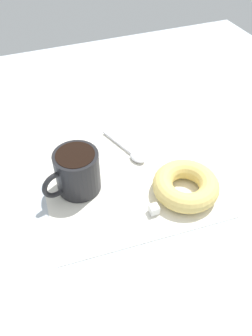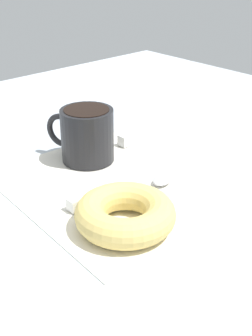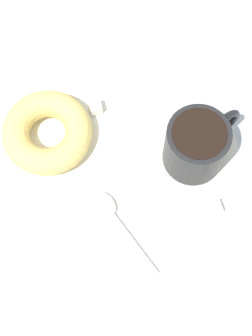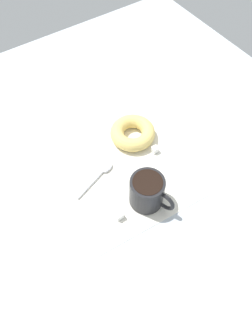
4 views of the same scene
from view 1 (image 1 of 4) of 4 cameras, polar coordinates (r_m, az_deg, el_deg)
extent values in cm
cube|color=#B2BCC6|center=(64.82, 2.17, -1.21)|extent=(120.00, 120.00, 2.00)
cube|color=white|center=(62.99, 0.00, -1.39)|extent=(32.91, 32.91, 0.30)
cylinder|color=black|center=(58.34, -8.33, -0.87)|extent=(7.96, 7.96, 8.02)
cylinder|color=black|center=(55.71, -8.73, 1.87)|extent=(6.76, 6.76, 0.60)
torus|color=black|center=(57.06, -12.03, -2.87)|extent=(5.40, 2.52, 5.39)
torus|color=#E5C66B|center=(59.64, 10.36, -3.01)|extent=(11.94, 11.94, 3.61)
ellipsoid|color=silver|center=(65.82, 2.04, 1.81)|extent=(3.47, 4.20, 0.90)
cylinder|color=silver|center=(69.32, -1.33, 4.30)|extent=(3.92, 9.69, 0.56)
cube|color=white|center=(66.32, -10.05, 1.88)|extent=(1.71, 1.71, 1.71)
cube|color=white|center=(56.72, 4.91, -7.17)|extent=(1.57, 1.57, 1.57)
camera|label=2|loc=(0.60, 64.25, 5.67)|focal=50.00mm
camera|label=3|loc=(0.72, -3.44, 64.62)|focal=60.00mm
camera|label=4|loc=(0.73, -63.86, 48.12)|focal=35.00mm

